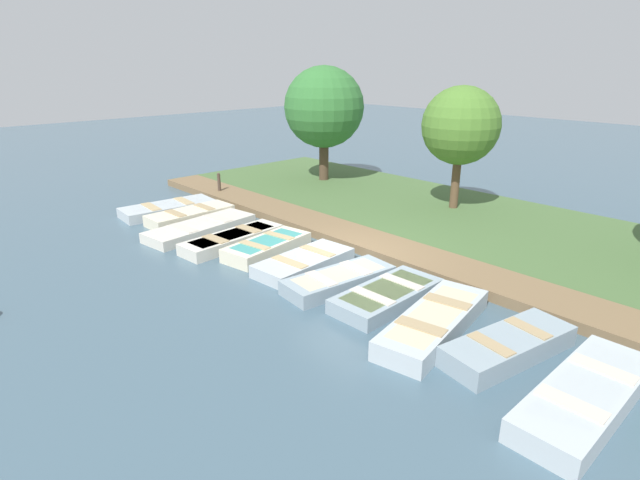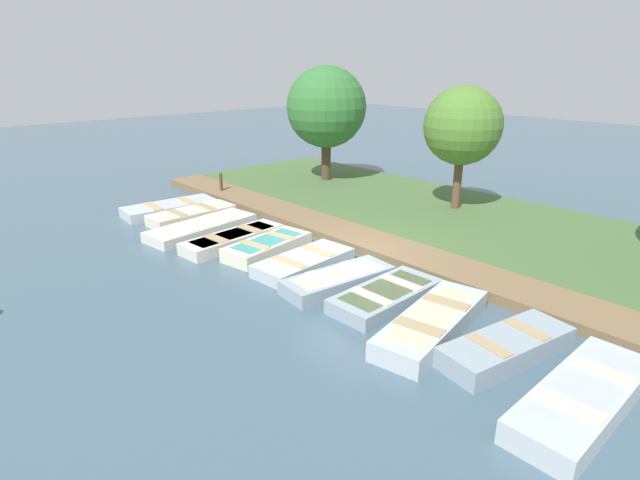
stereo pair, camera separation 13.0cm
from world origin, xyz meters
TOP-DOWN VIEW (x-y plane):
  - ground_plane at (0.00, 0.00)m, footprint 80.00×80.00m
  - shore_bank at (-5.00, 0.00)m, footprint 8.00×24.00m
  - dock_walkway at (-1.33, 0.00)m, footprint 1.47×23.18m
  - rowboat_0 at (1.38, -7.66)m, footprint 3.31×1.48m
  - rowboat_1 at (1.26, -6.29)m, footprint 2.94×1.16m
  - rowboat_2 at (1.66, -4.94)m, footprint 3.70×1.68m
  - rowboat_3 at (1.55, -3.29)m, footprint 3.29×1.25m
  - rowboat_4 at (1.23, -2.04)m, footprint 2.77×1.49m
  - rowboat_5 at (1.19, -0.52)m, footprint 2.84×1.40m
  - rowboat_6 at (1.32, 0.91)m, footprint 2.91×1.34m
  - rowboat_7 at (1.12, 2.25)m, footprint 2.79×1.26m
  - rowboat_8 at (1.45, 3.72)m, footprint 3.49×1.66m
  - rowboat_9 at (1.17, 5.17)m, footprint 2.88×1.44m
  - rowboat_10 at (1.68, 6.71)m, footprint 3.36×1.09m
  - mooring_post_near at (-1.21, -8.35)m, footprint 0.13×0.13m
  - park_tree_far_left at (-5.94, -7.26)m, footprint 3.42×3.42m
  - park_tree_left at (-6.22, -0.77)m, footprint 2.67×2.67m

SIDE VIEW (x-z plane):
  - ground_plane at x=0.00m, z-range 0.00..0.00m
  - shore_bank at x=-5.00m, z-range 0.00..0.17m
  - dock_walkway at x=-1.33m, z-range 0.00..0.26m
  - rowboat_2 at x=1.66m, z-range 0.00..0.34m
  - rowboat_5 at x=1.19m, z-range 0.00..0.36m
  - rowboat_7 at x=1.12m, z-range 0.00..0.36m
  - rowboat_0 at x=1.38m, z-range 0.00..0.36m
  - rowboat_3 at x=1.55m, z-range 0.00..0.37m
  - rowboat_6 at x=1.32m, z-range 0.00..0.37m
  - rowboat_1 at x=1.26m, z-range 0.00..0.40m
  - rowboat_4 at x=1.23m, z-range 0.00..0.41m
  - rowboat_10 at x=1.68m, z-range 0.00..0.43m
  - rowboat_8 at x=1.45m, z-range 0.00..0.43m
  - rowboat_9 at x=1.17m, z-range 0.00..0.44m
  - mooring_post_near at x=-1.21m, z-range 0.00..0.99m
  - park_tree_left at x=-6.22m, z-range 0.85..5.26m
  - park_tree_far_left at x=-5.94m, z-range 0.78..5.79m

